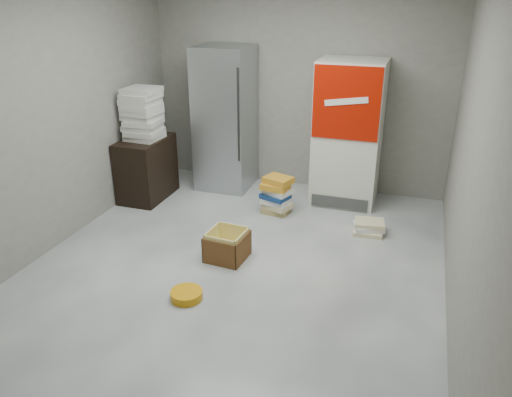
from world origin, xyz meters
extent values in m
plane|color=silver|center=(0.00, 0.00, 0.00)|extent=(5.00, 5.00, 0.00)
cube|color=gray|center=(0.00, 2.50, 1.40)|extent=(4.00, 0.04, 2.80)
cube|color=gray|center=(0.00, -2.50, 1.40)|extent=(4.00, 0.04, 2.80)
cube|color=gray|center=(-2.00, 0.00, 1.40)|extent=(0.04, 5.00, 2.80)
cube|color=gray|center=(2.00, 0.00, 1.40)|extent=(0.04, 5.00, 2.80)
cube|color=#B0B4B9|center=(-0.90, 2.13, 0.95)|extent=(0.70, 0.70, 1.90)
cylinder|color=#333333|center=(-0.58, 1.77, 1.10)|extent=(0.02, 0.02, 1.19)
cube|color=silver|center=(0.75, 2.13, 0.90)|extent=(0.80, 0.70, 1.80)
cube|color=#A81102|center=(0.75, 1.77, 1.35)|extent=(0.78, 0.02, 0.85)
cube|color=white|center=(0.75, 1.75, 1.38)|extent=(0.50, 0.01, 0.14)
cube|color=#3F3F3F|center=(0.75, 1.77, 0.10)|extent=(0.70, 0.02, 0.15)
cube|color=black|center=(-1.73, 1.40, 0.40)|extent=(0.50, 0.80, 0.80)
cube|color=beige|center=(-1.72, 1.40, 0.83)|extent=(0.42, 0.42, 0.06)
cube|color=beige|center=(-1.71, 1.39, 0.90)|extent=(0.41, 0.41, 0.06)
cube|color=beige|center=(-1.73, 1.40, 0.96)|extent=(0.41, 0.41, 0.06)
cube|color=beige|center=(-1.71, 1.39, 1.03)|extent=(0.43, 0.43, 0.06)
cube|color=beige|center=(-1.73, 1.41, 1.09)|extent=(0.43, 0.43, 0.06)
cube|color=beige|center=(-1.72, 1.39, 1.16)|extent=(0.43, 0.43, 0.06)
cube|color=beige|center=(-1.72, 1.39, 1.22)|extent=(0.42, 0.42, 0.06)
cube|color=beige|center=(-1.73, 1.39, 1.29)|extent=(0.42, 0.42, 0.06)
cube|color=beige|center=(-1.71, 1.39, 1.35)|extent=(0.42, 0.42, 0.06)
cube|color=beige|center=(-1.71, 1.41, 1.42)|extent=(0.40, 0.40, 0.06)
cube|color=#9F8B53|center=(0.02, 1.46, 0.03)|extent=(0.34, 0.28, 0.07)
cube|color=beige|center=(0.04, 1.46, 0.10)|extent=(0.39, 0.35, 0.06)
cube|color=white|center=(0.02, 1.45, 0.17)|extent=(0.36, 0.31, 0.07)
cube|color=navy|center=(0.02, 1.43, 0.23)|extent=(0.38, 0.34, 0.06)
cube|color=white|center=(0.04, 1.46, 0.29)|extent=(0.39, 0.35, 0.07)
cube|color=orange|center=(0.01, 1.44, 0.36)|extent=(0.35, 0.29, 0.07)
cube|color=orange|center=(0.04, 1.46, 0.43)|extent=(0.38, 0.34, 0.08)
cube|color=beige|center=(1.18, 1.23, 0.02)|extent=(0.34, 0.27, 0.05)
cube|color=white|center=(1.18, 1.26, 0.08)|extent=(0.38, 0.34, 0.05)
cube|color=beige|center=(1.18, 1.26, 0.12)|extent=(0.36, 0.30, 0.05)
cube|color=yellow|center=(-0.14, 0.22, 0.01)|extent=(0.39, 0.39, 0.01)
cube|color=brown|center=(-0.13, 0.40, 0.14)|extent=(0.38, 0.04, 0.27)
cube|color=brown|center=(-0.16, 0.03, 0.14)|extent=(0.38, 0.04, 0.27)
cube|color=brown|center=(-0.33, 0.23, 0.14)|extent=(0.04, 0.38, 0.27)
cube|color=brown|center=(0.04, 0.20, 0.14)|extent=(0.04, 0.38, 0.27)
cube|color=yellow|center=(-0.13, 0.39, 0.16)|extent=(0.35, 0.04, 0.31)
cube|color=yellow|center=(-0.15, 0.05, 0.16)|extent=(0.35, 0.04, 0.31)
cube|color=yellow|center=(-0.31, 0.23, 0.16)|extent=(0.04, 0.35, 0.31)
cube|color=yellow|center=(0.03, 0.20, 0.16)|extent=(0.04, 0.35, 0.31)
cylinder|color=orange|center=(-0.22, -0.58, 0.04)|extent=(0.31, 0.31, 0.08)
camera|label=1|loc=(1.57, -3.97, 2.62)|focal=35.00mm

